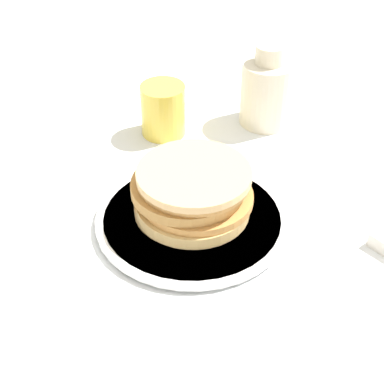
{
  "coord_description": "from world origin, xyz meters",
  "views": [
    {
      "loc": [
        -0.52,
        -0.43,
        0.56
      ],
      "look_at": [
        -0.02,
        -0.01,
        0.05
      ],
      "focal_mm": 60.0,
      "sensor_mm": 36.0,
      "label": 1
    }
  ],
  "objects_px": {
    "pancake_stack": "(192,194)",
    "cream_jug": "(267,90)",
    "plate": "(192,220)",
    "juice_glass": "(163,110)"
  },
  "relations": [
    {
      "from": "pancake_stack",
      "to": "cream_jug",
      "type": "xyz_separation_m",
      "value": [
        0.28,
        0.08,
        0.01
      ]
    },
    {
      "from": "plate",
      "to": "cream_jug",
      "type": "relative_size",
      "value": 1.89
    },
    {
      "from": "pancake_stack",
      "to": "juice_glass",
      "type": "bearing_deg",
      "value": 52.07
    },
    {
      "from": "plate",
      "to": "juice_glass",
      "type": "bearing_deg",
      "value": 51.99
    },
    {
      "from": "plate",
      "to": "cream_jug",
      "type": "distance_m",
      "value": 0.29
    },
    {
      "from": "plate",
      "to": "pancake_stack",
      "type": "height_order",
      "value": "pancake_stack"
    },
    {
      "from": "pancake_stack",
      "to": "juice_glass",
      "type": "distance_m",
      "value": 0.23
    },
    {
      "from": "juice_glass",
      "to": "plate",
      "type": "bearing_deg",
      "value": -128.01
    },
    {
      "from": "cream_jug",
      "to": "pancake_stack",
      "type": "bearing_deg",
      "value": -164.28
    },
    {
      "from": "pancake_stack",
      "to": "cream_jug",
      "type": "distance_m",
      "value": 0.29
    }
  ]
}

